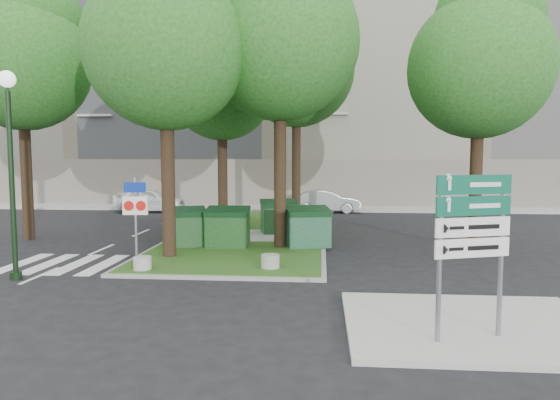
# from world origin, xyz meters

# --- Properties ---
(ground) EXTENTS (120.00, 120.00, 0.00)m
(ground) POSITION_xyz_m (0.00, 0.00, 0.00)
(ground) COLOR black
(ground) RESTS_ON ground
(median_island) EXTENTS (6.00, 16.00, 0.12)m
(median_island) POSITION_xyz_m (0.50, 8.00, 0.06)
(median_island) COLOR #153E11
(median_island) RESTS_ON ground
(median_kerb) EXTENTS (6.30, 16.30, 0.10)m
(median_kerb) POSITION_xyz_m (0.50, 8.00, 0.05)
(median_kerb) COLOR gray
(median_kerb) RESTS_ON ground
(sidewalk_corner) EXTENTS (5.00, 4.00, 0.12)m
(sidewalk_corner) POSITION_xyz_m (6.50, -3.50, 0.06)
(sidewalk_corner) COLOR #999993
(sidewalk_corner) RESTS_ON ground
(building_sidewalk) EXTENTS (42.00, 3.00, 0.12)m
(building_sidewalk) POSITION_xyz_m (0.00, 18.50, 0.06)
(building_sidewalk) COLOR #999993
(building_sidewalk) RESTS_ON ground
(zebra_crossing) EXTENTS (5.00, 3.00, 0.01)m
(zebra_crossing) POSITION_xyz_m (-3.75, 1.50, 0.01)
(zebra_crossing) COLOR silver
(zebra_crossing) RESTS_ON ground
(apartment_building) EXTENTS (41.00, 12.00, 16.00)m
(apartment_building) POSITION_xyz_m (0.00, 26.00, 8.00)
(apartment_building) COLOR #B9AB8A
(apartment_building) RESTS_ON ground
(tree_median_near_left) EXTENTS (5.20, 5.20, 10.53)m
(tree_median_near_left) POSITION_xyz_m (-1.41, 2.56, 7.32)
(tree_median_near_left) COLOR black
(tree_median_near_left) RESTS_ON ground
(tree_median_near_right) EXTENTS (5.60, 5.60, 11.46)m
(tree_median_near_right) POSITION_xyz_m (2.09, 4.56, 7.99)
(tree_median_near_right) COLOR black
(tree_median_near_right) RESTS_ON ground
(tree_median_mid) EXTENTS (4.80, 4.80, 9.99)m
(tree_median_mid) POSITION_xyz_m (-0.91, 9.06, 6.98)
(tree_median_mid) COLOR black
(tree_median_mid) RESTS_ON ground
(tree_median_far) EXTENTS (5.80, 5.80, 11.93)m
(tree_median_far) POSITION_xyz_m (2.29, 12.06, 8.32)
(tree_median_far) COLOR black
(tree_median_far) RESTS_ON ground
(tree_street_left) EXTENTS (5.40, 5.40, 11.00)m
(tree_street_left) POSITION_xyz_m (-8.41, 6.06, 7.65)
(tree_street_left) COLOR black
(tree_street_left) RESTS_ON ground
(tree_street_right) EXTENTS (5.00, 5.00, 10.06)m
(tree_street_right) POSITION_xyz_m (9.09, 5.06, 6.98)
(tree_street_right) COLOR black
(tree_street_right) RESTS_ON ground
(dumpster_a) EXTENTS (1.79, 1.51, 1.42)m
(dumpster_a) POSITION_xyz_m (-1.51, 4.42, 0.80)
(dumpster_a) COLOR #0F3811
(dumpster_a) RESTS_ON median_island
(dumpster_b) EXTENTS (1.58, 1.13, 1.45)m
(dumpster_b) POSITION_xyz_m (0.09, 4.40, 0.82)
(dumpster_b) COLOR #103811
(dumpster_b) RESTS_ON median_island
(dumpster_c) EXTENTS (1.77, 1.45, 1.44)m
(dumpster_c) POSITION_xyz_m (1.69, 7.78, 0.81)
(dumpster_c) COLOR #103814
(dumpster_c) RESTS_ON median_island
(dumpster_d) EXTENTS (1.79, 1.45, 1.46)m
(dumpster_d) POSITION_xyz_m (3.00, 4.66, 0.82)
(dumpster_d) COLOR #133E25
(dumpster_d) RESTS_ON median_island
(bollard_left) EXTENTS (0.52, 0.52, 0.37)m
(bollard_left) POSITION_xyz_m (-1.69, 0.50, 0.30)
(bollard_left) COLOR #A3A39E
(bollard_left) RESTS_ON median_island
(bollard_right) EXTENTS (0.55, 0.55, 0.39)m
(bollard_right) POSITION_xyz_m (2.00, 1.01, 0.31)
(bollard_right) COLOR gray
(bollard_right) RESTS_ON median_island
(bollard_mid) EXTENTS (0.59, 0.59, 0.42)m
(bollard_mid) POSITION_xyz_m (-0.61, 5.00, 0.33)
(bollard_mid) COLOR gray
(bollard_mid) RESTS_ON median_island
(litter_bin) EXTENTS (0.43, 0.43, 0.75)m
(litter_bin) POSITION_xyz_m (2.95, 8.01, 0.50)
(litter_bin) COLOR gold
(litter_bin) RESTS_ON median_island
(street_lamp) EXTENTS (0.45, 0.45, 5.68)m
(street_lamp) POSITION_xyz_m (-4.93, -0.47, 3.57)
(street_lamp) COLOR black
(street_lamp) RESTS_ON ground
(traffic_sign_pole) EXTENTS (0.82, 0.12, 2.72)m
(traffic_sign_pole) POSITION_xyz_m (-2.55, 2.32, 1.74)
(traffic_sign_pole) COLOR slate
(traffic_sign_pole) RESTS_ON ground
(directional_sign) EXTENTS (1.41, 0.51, 2.95)m
(directional_sign) POSITION_xyz_m (6.15, -4.38, 2.08)
(directional_sign) COLOR slate
(directional_sign) RESTS_ON sidewalk_corner
(car_white) EXTENTS (4.44, 2.11, 1.47)m
(car_white) POSITION_xyz_m (-6.96, 16.16, 0.73)
(car_white) COLOR white
(car_white) RESTS_ON ground
(car_silver) EXTENTS (4.22, 1.69, 1.37)m
(car_silver) POSITION_xyz_m (3.77, 16.84, 0.68)
(car_silver) COLOR #A2A4AA
(car_silver) RESTS_ON ground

